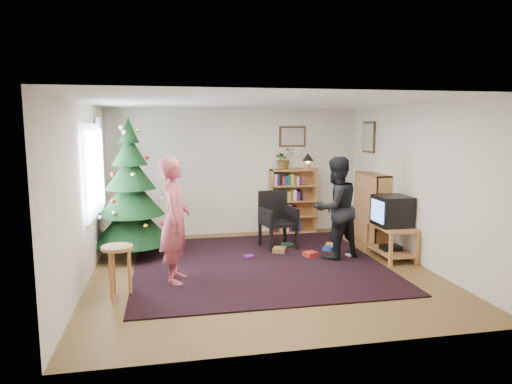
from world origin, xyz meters
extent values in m
plane|color=brown|center=(0.00, 0.00, 0.00)|extent=(5.00, 5.00, 0.00)
plane|color=white|center=(0.00, 0.00, 2.50)|extent=(5.00, 5.00, 0.00)
cube|color=silver|center=(0.00, 2.50, 1.25)|extent=(5.00, 0.02, 2.50)
cube|color=silver|center=(0.00, -2.50, 1.25)|extent=(5.00, 0.02, 2.50)
cube|color=silver|center=(-2.50, 0.00, 1.25)|extent=(0.02, 5.00, 2.50)
cube|color=silver|center=(2.50, 0.00, 1.25)|extent=(0.02, 5.00, 2.50)
cube|color=black|center=(0.00, 0.30, 0.01)|extent=(3.80, 3.60, 0.02)
cube|color=silver|center=(-2.47, 0.60, 1.50)|extent=(0.04, 1.20, 1.40)
cube|color=silver|center=(-2.43, 1.30, 1.50)|extent=(0.06, 0.35, 1.60)
cube|color=#4C3319|center=(1.15, 2.48, 1.95)|extent=(0.55, 0.03, 0.42)
cube|color=beige|center=(1.15, 2.48, 1.95)|extent=(0.47, 0.01, 0.34)
cube|color=#4C3319|center=(2.48, 1.75, 1.95)|extent=(0.03, 0.50, 0.60)
cube|color=beige|center=(2.48, 1.75, 1.95)|extent=(0.01, 0.42, 0.52)
cylinder|color=#3F2816|center=(-1.96, 1.13, 0.12)|extent=(0.12, 0.12, 0.25)
cone|color=black|center=(-1.96, 1.13, 0.60)|extent=(1.27, 1.27, 0.72)
cone|color=black|center=(-1.96, 1.13, 1.03)|extent=(1.06, 1.06, 0.63)
cone|color=black|center=(-1.96, 1.13, 1.43)|extent=(0.82, 0.82, 0.56)
cone|color=black|center=(-1.96, 1.13, 1.78)|extent=(0.57, 0.57, 0.49)
cone|color=black|center=(-1.96, 1.13, 2.10)|extent=(0.33, 0.33, 0.41)
cube|color=#B68141|center=(1.14, 2.34, 0.65)|extent=(0.95, 0.30, 1.30)
cube|color=#B68141|center=(1.14, 2.34, 1.29)|extent=(0.95, 0.30, 0.03)
cube|color=#B68141|center=(2.34, 1.23, 0.65)|extent=(0.30, 0.95, 1.30)
cube|color=#B68141|center=(2.34, 1.23, 1.29)|extent=(0.30, 0.95, 0.03)
cube|color=#B68141|center=(2.22, 0.23, 0.53)|extent=(0.50, 0.91, 0.04)
cube|color=#B68141|center=(2.00, -0.20, 0.26)|extent=(0.05, 0.05, 0.51)
cube|color=#B68141|center=(2.44, -0.20, 0.26)|extent=(0.05, 0.05, 0.51)
cube|color=#B68141|center=(2.00, 0.65, 0.26)|extent=(0.05, 0.05, 0.51)
cube|color=#B68141|center=(2.44, 0.65, 0.26)|extent=(0.05, 0.05, 0.51)
cube|color=#B68141|center=(2.22, 0.23, 0.12)|extent=(0.46, 0.87, 0.03)
cube|color=black|center=(2.22, 0.23, 0.17)|extent=(0.30, 0.25, 0.08)
cube|color=black|center=(2.22, 0.23, 0.80)|extent=(0.51, 0.56, 0.49)
cube|color=#5D9EFF|center=(1.96, 0.23, 0.80)|extent=(0.01, 0.44, 0.35)
cube|color=black|center=(0.54, 1.17, 0.45)|extent=(0.65, 0.65, 0.05)
cube|color=black|center=(0.54, 1.42, 0.74)|extent=(0.55, 0.16, 0.55)
cube|color=black|center=(0.29, 0.92, 0.23)|extent=(0.06, 0.06, 0.45)
cube|color=black|center=(0.79, 0.92, 0.23)|extent=(0.06, 0.06, 0.45)
cube|color=black|center=(0.29, 1.42, 0.23)|extent=(0.06, 0.06, 0.45)
cube|color=black|center=(0.79, 1.42, 0.23)|extent=(0.06, 0.06, 0.45)
cylinder|color=#B68141|center=(-2.02, -0.66, 0.64)|extent=(0.40, 0.40, 0.04)
cylinder|color=#B68141|center=(-1.88, -0.66, 0.31)|extent=(0.05, 0.05, 0.61)
cylinder|color=#B68141|center=(-2.10, -0.54, 0.31)|extent=(0.05, 0.05, 0.61)
cylinder|color=#B68141|center=(-2.10, -0.79, 0.31)|extent=(0.05, 0.05, 0.61)
imported|color=#B24752|center=(-1.28, -0.26, 0.88)|extent=(0.50, 0.69, 1.75)
imported|color=black|center=(1.30, 0.38, 0.84)|extent=(0.97, 0.86, 1.68)
imported|color=gray|center=(0.94, 2.34, 1.51)|extent=(0.47, 0.43, 0.42)
cylinder|color=#A57F33|center=(1.44, 2.34, 1.35)|extent=(0.10, 0.10, 0.10)
sphere|color=#FFD88C|center=(1.44, 2.34, 1.46)|extent=(0.10, 0.10, 0.10)
cone|color=black|center=(1.44, 2.34, 1.54)|extent=(0.24, 0.24, 0.16)
cube|color=#A51E19|center=(0.93, 0.51, 0.04)|extent=(0.20, 0.20, 0.08)
cube|color=navy|center=(1.36, 0.79, 0.04)|extent=(0.20, 0.20, 0.08)
cube|color=#1E592D|center=(0.75, 1.28, 0.04)|extent=(0.20, 0.20, 0.08)
cube|color=gold|center=(1.52, 1.08, 0.04)|extent=(0.20, 0.20, 0.08)
cube|color=brown|center=(0.48, 0.86, 0.04)|extent=(0.20, 0.20, 0.08)
cube|color=beige|center=(1.60, 0.42, 0.04)|extent=(0.20, 0.20, 0.08)
cube|color=#4C1959|center=(-0.08, 0.64, 0.04)|extent=(0.20, 0.20, 0.08)
camera|label=1|loc=(-1.38, -6.52, 2.17)|focal=32.00mm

